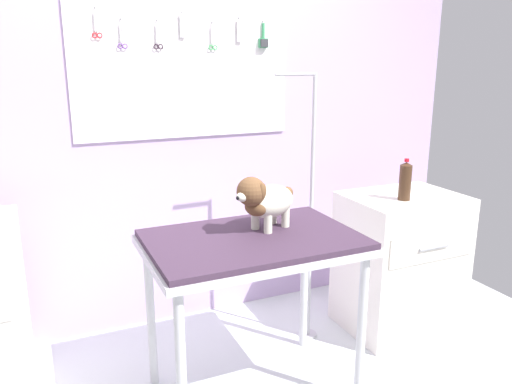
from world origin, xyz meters
name	(u,v)px	position (x,y,z in m)	size (l,w,h in m)	color
rear_wall_panel	(175,141)	(0.00, 1.28, 1.16)	(4.00, 0.11, 2.30)	#B99FCC
grooming_table	(253,253)	(0.11, 0.34, 0.75)	(1.01, 0.67, 0.84)	#B7B7BC
grooming_arm	(309,222)	(0.62, 0.69, 0.73)	(0.30, 0.11, 1.58)	#B7B7BC
dog	(265,200)	(0.20, 0.40, 0.99)	(0.38, 0.27, 0.28)	silver
cabinet_right	(400,262)	(1.21, 0.59, 0.43)	(0.68, 0.54, 0.85)	silver
soda_bottle	(405,181)	(1.14, 0.51, 0.97)	(0.07, 0.07, 0.24)	#412919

